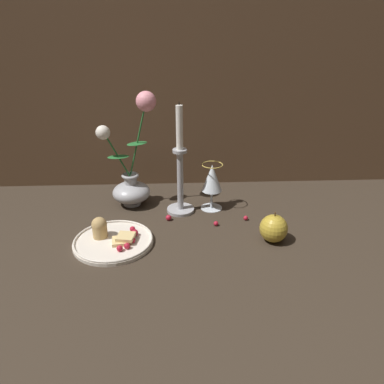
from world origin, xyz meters
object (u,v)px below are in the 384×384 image
Objects in this scene: plate_with_pastries at (112,239)px; candlestick at (180,176)px; apple_beside_vase at (274,228)px; vase at (132,174)px; wine_glass at (212,180)px.

candlestick is (0.20, 0.19, 0.11)m from plate_with_pastries.
apple_beside_vase is at bearing -36.99° from candlestick.
apple_beside_vase is (0.42, -0.26, -0.07)m from vase.
vase is 0.50m from apple_beside_vase.
plate_with_pastries is 0.46m from apple_beside_vase.
candlestick reaches higher than wine_glass.
vase is at bearing 148.66° from apple_beside_vase.
wine_glass reaches higher than apple_beside_vase.
vase is 0.27m from plate_with_pastries.
vase is 1.69× the size of plate_with_pastries.
wine_glass is (0.30, 0.20, 0.09)m from plate_with_pastries.
vase is at bearing 81.33° from plate_with_pastries.
wine_glass is 1.71× the size of apple_beside_vase.
apple_beside_vase is at bearing -31.34° from vase.
apple_beside_vase is (0.16, -0.21, -0.06)m from wine_glass.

